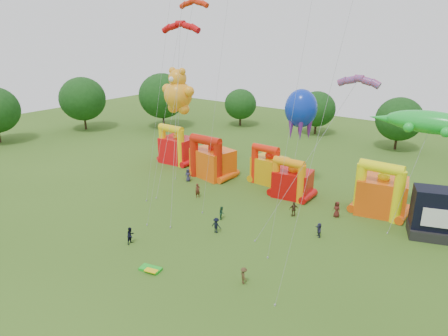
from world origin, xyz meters
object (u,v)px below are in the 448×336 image
Objects in this scene: bouncy_castle_0 at (177,148)px; spectator_0 at (188,175)px; bouncy_castle_2 at (269,168)px; spectator_4 at (294,209)px; octopus_kite at (299,123)px; teddy_bear_kite at (177,123)px; gecko_kite at (418,155)px.

bouncy_castle_0 is 9.24m from spectator_0.
bouncy_castle_2 is 3.16× the size of spectator_0.
spectator_0 is 1.00× the size of spectator_4.
octopus_kite reaches higher than bouncy_castle_2.
bouncy_castle_0 is at bearing -58.18° from spectator_4.
spectator_4 is at bearing -21.23° from spectator_0.
bouncy_castle_2 reaches higher than spectator_4.
teddy_bear_kite is 1.14× the size of octopus_kite.
bouncy_castle_0 is 25.97m from spectator_4.
spectator_4 is (8.07, -7.86, -1.32)m from bouncy_castle_2.
gecko_kite is at bearing -6.21° from spectator_0.
teddy_bear_kite reaches higher than spectator_4.
teddy_bear_kite is at bearing -166.40° from bouncy_castle_2.
spectator_4 is at bearing -44.25° from bouncy_castle_2.
octopus_kite is at bearing 6.72° from bouncy_castle_2.
gecko_kite is 14.91m from spectator_4.
bouncy_castle_0 is 0.52× the size of gecko_kite.
gecko_kite is 15.29m from octopus_kite.
gecko_kite is at bearing -0.15° from bouncy_castle_0.
teddy_bear_kite is at bearing -53.93° from spectator_4.
octopus_kite reaches higher than gecko_kite.
teddy_bear_kite is at bearing -175.92° from gecko_kite.
spectator_0 is at bearing -169.35° from gecko_kite.
spectator_0 is (4.55, -3.05, -6.66)m from teddy_bear_kite.
bouncy_castle_0 is 22.14m from octopus_kite.
bouncy_castle_2 is 11.75m from spectator_0.
octopus_kite is (21.02, 1.44, 6.80)m from bouncy_castle_0.
teddy_bear_kite reaches higher than octopus_kite.
octopus_kite is 7.42× the size of spectator_0.
octopus_kite reaches higher than spectator_0.
teddy_bear_kite is 1.23× the size of gecko_kite.
teddy_bear_kite reaches higher than bouncy_castle_2.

